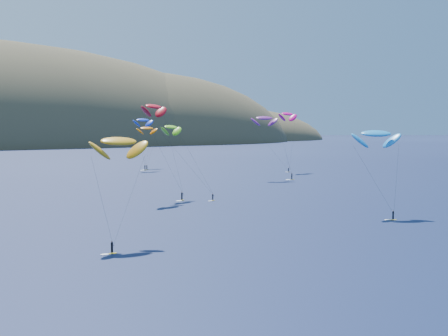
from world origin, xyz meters
The scene contains 8 objects.
kitesurfer_2 centered at (-22.47, 59.73, 15.38)m, with size 9.54×10.81×17.92m.
kitesurfer_3 centered at (9.18, 108.30, 17.19)m, with size 9.83×14.75×19.17m.
kitesurfer_4 centered at (38.53, 196.46, 19.49)m, with size 9.60×6.14×22.02m.
kitesurfer_5 centered at (32.48, 62.26, 16.09)m, with size 10.32×12.42×18.72m.
kitesurfer_6 centered at (57.76, 140.12, 19.87)m, with size 11.28×11.10×22.35m.
kitesurfer_8 centered at (83.09, 162.35, 21.74)m, with size 9.88×6.71×24.32m.
kitesurfer_9 centered at (3.56, 105.95, 22.06)m, with size 10.20×9.33×24.45m.
kitesurfer_11 centered at (44.73, 207.27, 16.19)m, with size 9.81×13.40×18.59m.
Camera 1 is at (-55.95, -30.09, 18.03)m, focal length 50.00 mm.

